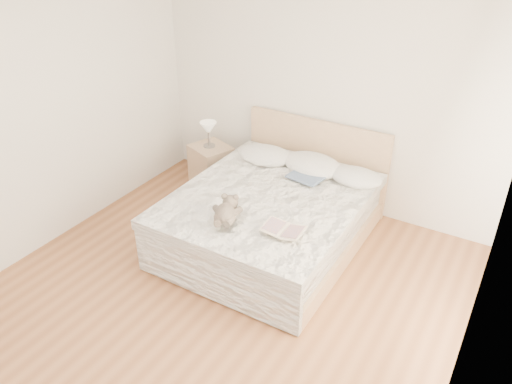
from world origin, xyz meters
TOP-DOWN VIEW (x-y plane):
  - floor at (0.00, 0.00)m, footprint 4.00×4.50m
  - wall_back at (0.00, 2.25)m, footprint 4.00×0.02m
  - wall_left at (-2.00, 0.00)m, footprint 0.02×4.50m
  - wall_right at (2.00, 0.00)m, footprint 0.02×4.50m
  - window at (1.99, 0.30)m, footprint 0.02×1.30m
  - bed at (0.00, 1.19)m, footprint 1.72×2.14m
  - nightstand at (-1.20, 1.79)m, footprint 0.56×0.53m
  - table_lamp at (-1.21, 1.79)m, footprint 0.19×0.19m
  - pillow_left at (-0.44, 1.78)m, footprint 0.65×0.47m
  - pillow_middle at (0.12, 1.84)m, footprint 0.74×0.56m
  - pillow_right at (0.62, 1.81)m, footprint 0.55×0.39m
  - blouse at (0.19, 1.69)m, footprint 0.63×0.66m
  - photo_book at (-0.45, 1.69)m, footprint 0.39×0.31m
  - childrens_book at (0.43, 0.59)m, footprint 0.39×0.27m
  - teddy_bear at (-0.09, 0.45)m, footprint 0.35×0.40m

SIDE VIEW (x-z plane):
  - floor at x=0.00m, z-range 0.00..0.00m
  - nightstand at x=-1.20m, z-range 0.00..0.56m
  - bed at x=0.00m, z-range -0.19..0.81m
  - blouse at x=0.19m, z-range 0.62..0.64m
  - photo_book at x=-0.45m, z-range 0.62..0.64m
  - childrens_book at x=0.43m, z-range 0.62..0.64m
  - pillow_left at x=-0.44m, z-range 0.55..0.73m
  - pillow_middle at x=0.12m, z-range 0.54..0.74m
  - pillow_right at x=0.62m, z-range 0.56..0.72m
  - teddy_bear at x=-0.09m, z-range 0.56..0.74m
  - table_lamp at x=-1.21m, z-range 0.63..0.93m
  - wall_back at x=0.00m, z-range 0.00..2.70m
  - wall_left at x=-2.00m, z-range 0.00..2.70m
  - wall_right at x=2.00m, z-range 0.00..2.70m
  - window at x=1.99m, z-range 0.90..2.00m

